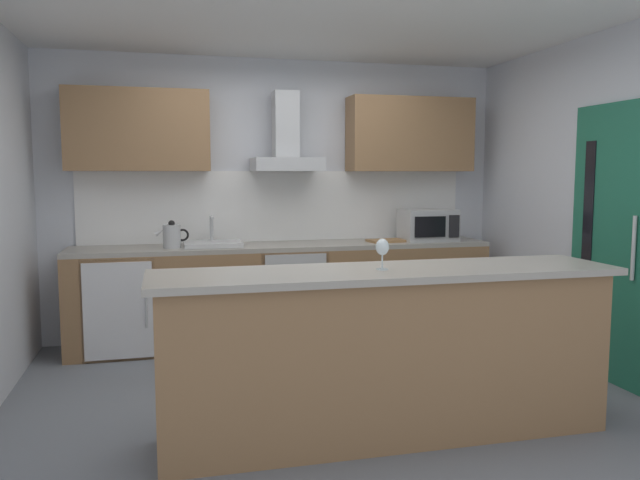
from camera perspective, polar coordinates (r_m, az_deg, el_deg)
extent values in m
cube|color=slate|center=(4.50, 0.41, -14.04)|extent=(5.29, 4.54, 0.02)
cube|color=white|center=(4.36, 0.44, 20.34)|extent=(5.29, 4.54, 0.02)
cube|color=silver|center=(6.02, -3.92, 3.81)|extent=(5.29, 0.12, 2.60)
cube|color=silver|center=(5.23, 24.56, 2.93)|extent=(0.12, 4.54, 2.60)
cube|color=white|center=(5.95, -3.79, 3.11)|extent=(3.65, 0.02, 0.66)
cube|color=olive|center=(5.75, -3.19, -5.03)|extent=(3.78, 0.60, 0.86)
cube|color=#9E998E|center=(5.68, -3.22, -0.57)|extent=(3.78, 0.60, 0.04)
cube|color=olive|center=(3.71, 6.12, -10.56)|extent=(2.60, 0.52, 0.95)
cube|color=#9E998E|center=(3.60, 6.21, -2.96)|extent=(2.70, 0.64, 0.04)
cube|color=olive|center=(5.70, -16.28, 9.59)|extent=(1.21, 0.32, 0.70)
cube|color=olive|center=(6.15, 8.22, 9.50)|extent=(1.21, 0.32, 0.70)
cube|color=#1E664C|center=(5.06, 25.07, -0.30)|extent=(0.04, 0.85, 2.05)
cube|color=black|center=(5.22, 23.27, 1.09)|extent=(0.01, 0.11, 1.31)
cylinder|color=#B7BABC|center=(4.83, 26.73, -0.66)|extent=(0.03, 0.03, 0.45)
cube|color=slate|center=(5.73, -2.80, -4.76)|extent=(0.60, 0.56, 0.80)
cube|color=black|center=(5.46, -2.20, -5.99)|extent=(0.50, 0.02, 0.48)
cube|color=#B7BABC|center=(5.39, -2.22, -1.78)|extent=(0.54, 0.02, 0.09)
cylinder|color=#B7BABC|center=(5.38, -2.14, -3.56)|extent=(0.49, 0.02, 0.02)
cube|color=white|center=(5.64, -17.75, -5.57)|extent=(0.58, 0.56, 0.85)
cube|color=silver|center=(5.36, -17.95, -6.19)|extent=(0.55, 0.02, 0.80)
cylinder|color=#B7BABC|center=(5.32, -15.60, -5.74)|extent=(0.02, 0.02, 0.38)
cube|color=#B7BABC|center=(6.02, 9.83, 1.36)|extent=(0.50, 0.36, 0.30)
cube|color=black|center=(5.82, 10.04, 1.19)|extent=(0.30, 0.02, 0.19)
cube|color=black|center=(5.92, 12.16, 1.23)|extent=(0.10, 0.01, 0.21)
cube|color=silver|center=(5.57, -9.76, -0.35)|extent=(0.50, 0.40, 0.04)
cylinder|color=#B7BABC|center=(5.68, -9.88, 0.88)|extent=(0.03, 0.03, 0.26)
cylinder|color=#B7BABC|center=(5.59, -9.84, 2.03)|extent=(0.03, 0.16, 0.03)
cylinder|color=#B7BABC|center=(5.51, -13.38, 0.32)|extent=(0.15, 0.15, 0.20)
sphere|color=black|center=(5.50, -13.41, 1.48)|extent=(0.06, 0.06, 0.06)
cone|color=#B7BABC|center=(5.50, -14.43, 0.71)|extent=(0.09, 0.04, 0.07)
torus|color=black|center=(5.51, -12.45, 0.45)|extent=(0.11, 0.02, 0.11)
cube|color=#B7BABC|center=(5.72, -3.06, 6.91)|extent=(0.62, 0.45, 0.12)
cube|color=#B7BABC|center=(5.79, -3.17, 10.47)|extent=(0.22, 0.22, 0.60)
cylinder|color=silver|center=(3.57, 5.70, -2.66)|extent=(0.07, 0.07, 0.01)
cylinder|color=silver|center=(3.56, 5.71, -1.90)|extent=(0.01, 0.01, 0.09)
ellipsoid|color=silver|center=(3.55, 5.72, -0.63)|extent=(0.08, 0.08, 0.10)
cube|color=#9E7247|center=(5.88, 6.12, -0.06)|extent=(0.37, 0.27, 0.02)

